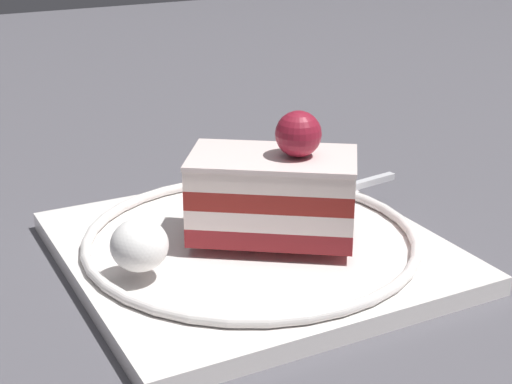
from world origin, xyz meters
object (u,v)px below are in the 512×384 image
object	(u,v)px
whipped_cream_dollop	(139,245)
fork	(333,192)
cake_slice	(274,191)
dessert_plate	(256,248)

from	to	relation	value
whipped_cream_dollop	fork	distance (m)	0.17
cake_slice	fork	bearing A→B (deg)	-153.65
dessert_plate	cake_slice	distance (m)	0.04
cake_slice	dessert_plate	bearing A→B (deg)	-17.67
cake_slice	fork	xyz separation A→B (m)	(-0.07, -0.04, -0.03)
dessert_plate	cake_slice	xyz separation A→B (m)	(-0.01, 0.00, 0.04)
cake_slice	fork	world-z (taller)	cake_slice
fork	cake_slice	bearing A→B (deg)	26.35
cake_slice	whipped_cream_dollop	distance (m)	0.10
dessert_plate	cake_slice	bearing A→B (deg)	162.33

